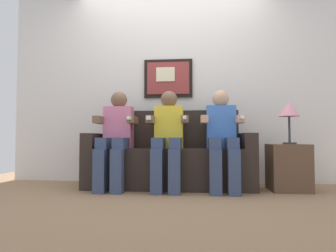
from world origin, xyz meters
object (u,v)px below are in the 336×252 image
(person_in_middle, at_px, (168,135))
(side_table_right, at_px, (288,167))
(person_on_left, at_px, (116,135))
(table_lamp, at_px, (289,111))
(person_on_right, at_px, (222,134))
(couch, at_px, (169,160))

(person_in_middle, bearing_deg, side_table_right, 2.71)
(person_on_left, distance_m, person_in_middle, 0.59)
(person_in_middle, bearing_deg, table_lamp, 0.75)
(table_lamp, bearing_deg, person_on_right, -178.67)
(couch, height_order, person_on_left, person_on_left)
(person_on_left, distance_m, table_lamp, 1.91)
(person_on_left, height_order, person_on_right, same)
(person_on_left, xyz_separation_m, person_on_right, (1.18, 0.00, 0.00))
(person_in_middle, bearing_deg, person_on_left, 179.95)
(couch, xyz_separation_m, person_on_left, (-0.59, -0.17, 0.29))
(couch, height_order, person_in_middle, person_in_middle)
(couch, distance_m, person_on_right, 0.68)
(side_table_right, height_order, table_lamp, table_lamp)
(side_table_right, bearing_deg, couch, 175.34)
(couch, xyz_separation_m, person_in_middle, (-0.00, -0.17, 0.29))
(person_on_right, bearing_deg, person_in_middle, -179.95)
(couch, relative_size, side_table_right, 3.79)
(person_on_left, height_order, side_table_right, person_on_left)
(person_on_right, bearing_deg, table_lamp, 1.33)
(couch, height_order, side_table_right, couch)
(couch, relative_size, table_lamp, 4.12)
(couch, xyz_separation_m, side_table_right, (1.30, -0.11, -0.06))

